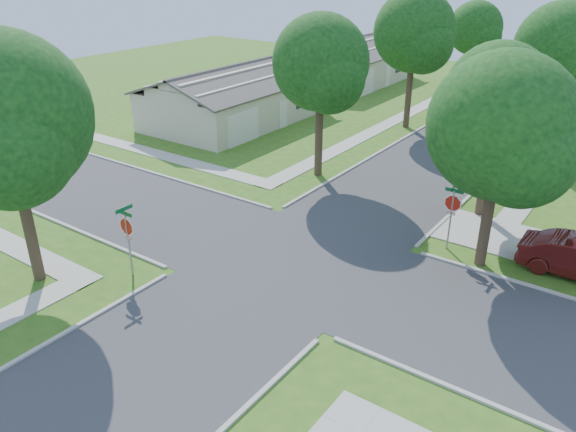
# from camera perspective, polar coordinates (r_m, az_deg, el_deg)

# --- Properties ---
(ground) EXTENTS (100.00, 100.00, 0.00)m
(ground) POSITION_cam_1_polar(r_m,az_deg,el_deg) (23.48, 0.88, -4.60)
(ground) COLOR #33601A
(ground) RESTS_ON ground
(road_ns) EXTENTS (7.00, 100.00, 0.02)m
(road_ns) POSITION_cam_1_polar(r_m,az_deg,el_deg) (23.48, 0.88, -4.59)
(road_ns) COLOR #333335
(road_ns) RESTS_ON ground
(sidewalk_nw) EXTENTS (1.20, 40.00, 0.04)m
(sidewalk_nw) POSITION_cam_1_polar(r_m,az_deg,el_deg) (47.73, 12.85, 10.48)
(sidewalk_nw) COLOR #9E9B91
(sidewalk_nw) RESTS_ON ground
(driveway) EXTENTS (8.80, 3.60, 0.05)m
(driveway) POSITION_cam_1_polar(r_m,az_deg,el_deg) (26.84, 24.01, -2.86)
(driveway) COLOR #9E9B91
(driveway) RESTS_ON ground
(stop_sign_sw) EXTENTS (1.05, 0.80, 2.98)m
(stop_sign_sw) POSITION_cam_1_polar(r_m,az_deg,el_deg) (22.41, -16.05, -1.33)
(stop_sign_sw) COLOR gray
(stop_sign_sw) RESTS_ON ground
(stop_sign_ne) EXTENTS (1.05, 0.80, 2.98)m
(stop_sign_ne) POSITION_cam_1_polar(r_m,az_deg,el_deg) (24.54, 16.36, 1.00)
(stop_sign_ne) COLOR gray
(stop_sign_ne) RESTS_ON ground
(tree_e_near) EXTENTS (4.97, 4.80, 8.28)m
(tree_e_near) POSITION_cam_1_polar(r_m,az_deg,el_deg) (27.36, 20.58, 10.91)
(tree_e_near) COLOR #38281C
(tree_e_near) RESTS_ON ground
(tree_e_mid) EXTENTS (5.59, 5.40, 9.21)m
(tree_e_mid) POSITION_cam_1_polar(r_m,az_deg,el_deg) (38.80, 25.92, 14.79)
(tree_e_mid) COLOR #38281C
(tree_e_mid) RESTS_ON ground
(tree_w_near) EXTENTS (5.38, 5.20, 8.97)m
(tree_w_near) POSITION_cam_1_polar(r_m,az_deg,el_deg) (30.95, 3.42, 14.84)
(tree_w_near) COLOR #38281C
(tree_w_near) RESTS_ON ground
(tree_w_mid) EXTENTS (5.80, 5.60, 9.56)m
(tree_w_mid) POSITION_cam_1_polar(r_m,az_deg,el_deg) (41.44, 12.77, 17.46)
(tree_w_mid) COLOR #38281C
(tree_w_mid) RESTS_ON ground
(tree_w_far) EXTENTS (4.76, 4.60, 8.04)m
(tree_w_far) POSITION_cam_1_polar(r_m,az_deg,el_deg) (53.68, 18.50, 17.42)
(tree_w_far) COLOR #38281C
(tree_w_far) RESTS_ON ground
(tree_sw_corner) EXTENTS (6.21, 6.00, 9.55)m
(tree_sw_corner) POSITION_cam_1_polar(r_m,az_deg,el_deg) (22.01, -26.61, 8.33)
(tree_sw_corner) COLOR #38281C
(tree_sw_corner) RESTS_ON ground
(tree_ne_corner) EXTENTS (5.80, 5.60, 8.66)m
(tree_ne_corner) POSITION_cam_1_polar(r_m,az_deg,el_deg) (22.48, 21.00, 7.85)
(tree_ne_corner) COLOR #38281C
(tree_ne_corner) RESTS_ON ground
(house_nw_near) EXTENTS (8.42, 13.60, 4.23)m
(house_nw_near) POSITION_cam_1_polar(r_m,az_deg,el_deg) (43.25, -5.42, 11.54)
(house_nw_near) COLOR #BEB496
(house_nw_near) RESTS_ON ground
(house_nw_far) EXTENTS (8.42, 13.60, 4.23)m
(house_nw_far) POSITION_cam_1_polar(r_m,az_deg,el_deg) (56.93, 6.09, 14.82)
(house_nw_far) COLOR #BEB496
(house_nw_far) RESTS_ON ground
(car_curb_east) EXTENTS (2.19, 4.94, 1.65)m
(car_curb_east) POSITION_cam_1_polar(r_m,az_deg,el_deg) (38.49, 21.60, 7.07)
(car_curb_east) COLOR black
(car_curb_east) RESTS_ON ground
(car_curb_west) EXTENTS (2.22, 4.98, 1.42)m
(car_curb_west) POSITION_cam_1_polar(r_m,az_deg,el_deg) (61.06, 23.39, 12.90)
(car_curb_west) COLOR black
(car_curb_west) RESTS_ON ground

